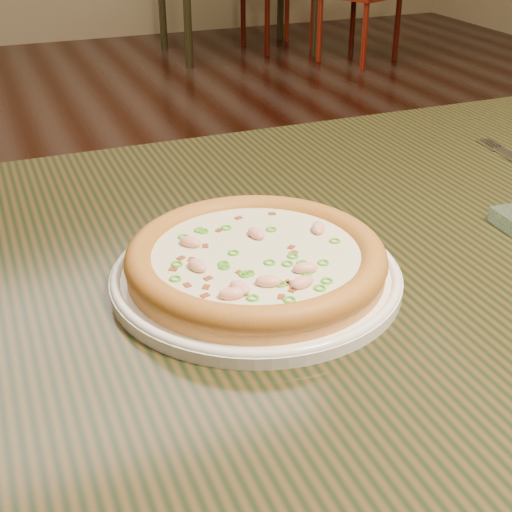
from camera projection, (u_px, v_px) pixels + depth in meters
name	position (u px, v px, depth m)	size (l,w,h in m)	color
ground	(267.00, 452.00, 1.56)	(9.00, 9.00, 0.00)	black
hero_table	(333.00, 314.00, 0.85)	(1.20, 0.80, 0.75)	black
plate	(256.00, 274.00, 0.72)	(0.29, 0.29, 0.02)	white
pizza	(256.00, 259.00, 0.71)	(0.26, 0.26, 0.03)	#CB8E48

